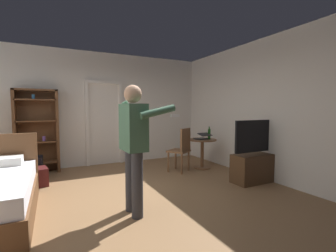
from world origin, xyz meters
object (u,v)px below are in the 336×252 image
object	(u,v)px
bottle_on_table	(209,134)
suitcase_small	(29,178)
tv_flatscreen	(255,163)
person_blue_shirt	(134,140)
wooden_chair	(182,148)
suitcase_dark	(30,168)
side_table	(202,148)
bookshelf	(37,128)
laptop	(203,137)

from	to	relation	value
bottle_on_table	suitcase_small	distance (m)	3.83
tv_flatscreen	suitcase_small	world-z (taller)	tv_flatscreen
person_blue_shirt	bottle_on_table	bearing A→B (deg)	33.36
bottle_on_table	wooden_chair	world-z (taller)	bottle_on_table
wooden_chair	suitcase_dark	world-z (taller)	wooden_chair
suitcase_dark	person_blue_shirt	bearing A→B (deg)	-58.15
wooden_chair	suitcase_dark	xyz separation A→B (m)	(-3.01, 0.84, -0.31)
tv_flatscreen	side_table	size ratio (longest dim) A/B	1.73
suitcase_small	bottle_on_table	bearing A→B (deg)	-14.65
bookshelf	wooden_chair	size ratio (longest dim) A/B	1.87
bookshelf	laptop	size ratio (longest dim) A/B	4.92
suitcase_dark	suitcase_small	size ratio (longest dim) A/B	0.77
bottle_on_table	suitcase_dark	bearing A→B (deg)	167.63
tv_flatscreen	suitcase_small	xyz separation A→B (m)	(-3.93, 1.59, -0.20)
tv_flatscreen	suitcase_dark	distance (m)	4.47
bookshelf	wooden_chair	distance (m)	3.23
wooden_chair	suitcase_small	distance (m)	3.04
bookshelf	side_table	world-z (taller)	bookshelf
wooden_chair	person_blue_shirt	xyz separation A→B (m)	(-1.62, -1.56, 0.46)
bottle_on_table	person_blue_shirt	size ratio (longest dim) A/B	0.17
wooden_chair	bottle_on_table	bearing A→B (deg)	0.73
bookshelf	suitcase_small	size ratio (longest dim) A/B	3.07
suitcase_dark	suitcase_small	world-z (taller)	suitcase_dark
person_blue_shirt	suitcase_small	xyz separation A→B (m)	(-1.38, 1.88, -0.84)
suitcase_small	person_blue_shirt	bearing A→B (deg)	-63.58
wooden_chair	person_blue_shirt	bearing A→B (deg)	-136.11
bottle_on_table	person_blue_shirt	xyz separation A→B (m)	(-2.38, -1.57, 0.18)
side_table	bottle_on_table	bearing A→B (deg)	-29.74
person_blue_shirt	laptop	bearing A→B (deg)	35.89
bookshelf	suitcase_dark	bearing A→B (deg)	-102.73
bookshelf	person_blue_shirt	size ratio (longest dim) A/B	1.07
laptop	bottle_on_table	world-z (taller)	bottle_on_table
bookshelf	wooden_chair	bearing A→B (deg)	-25.69
laptop	suitcase_dark	xyz separation A→B (m)	(-3.61, 0.79, -0.52)
bookshelf	person_blue_shirt	distance (m)	3.21
bottle_on_table	bookshelf	bearing A→B (deg)	159.29
suitcase_small	side_table	bearing A→B (deg)	-13.58
person_blue_shirt	suitcase_small	size ratio (longest dim) A/B	2.88
laptop	person_blue_shirt	xyz separation A→B (m)	(-2.21, -1.60, 0.26)
side_table	tv_flatscreen	bearing A→B (deg)	-77.08
bottle_on_table	person_blue_shirt	world-z (taller)	person_blue_shirt
suitcase_dark	bookshelf	bearing A→B (deg)	78.89
side_table	bottle_on_table	world-z (taller)	bottle_on_table
tv_flatscreen	bottle_on_table	world-z (taller)	tv_flatscreen
suitcase_small	wooden_chair	bearing A→B (deg)	-16.05
laptop	suitcase_dark	world-z (taller)	laptop
tv_flatscreen	person_blue_shirt	distance (m)	2.64
tv_flatscreen	suitcase_small	bearing A→B (deg)	157.98
laptop	bottle_on_table	bearing A→B (deg)	-12.92
suitcase_small	suitcase_dark	bearing A→B (deg)	81.72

